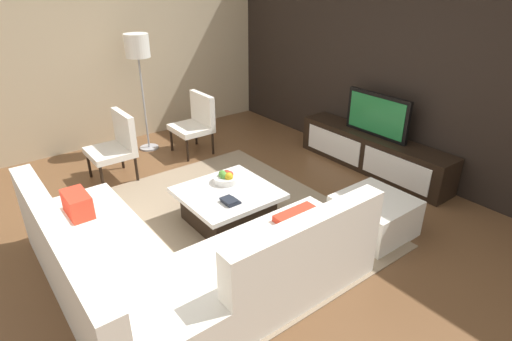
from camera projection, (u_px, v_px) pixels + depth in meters
The scene contains 14 objects.
ground_plane at pixel (226, 228), 4.46m from camera, with size 14.00×14.00×0.00m, color brown.
feature_wall_back at pixel (398, 64), 5.33m from camera, with size 6.40×0.12×2.80m, color black.
side_wall_left at pixel (115, 50), 6.24m from camera, with size 0.12×5.20×2.80m, color #C6B28E.
area_rug at pixel (221, 224), 4.53m from camera, with size 3.09×2.68×0.01m, color gray.
media_console at pixel (372, 153), 5.67m from camera, with size 2.26×0.44×0.50m.
television at pixel (377, 115), 5.44m from camera, with size 0.95×0.06×0.56m.
sectional_couch at pixel (175, 263), 3.50m from camera, with size 2.41×2.40×0.83m.
coffee_table at pixel (228, 205), 4.50m from camera, with size 0.92×0.96×0.38m.
accent_chair_near at pixel (116, 143), 5.35m from camera, with size 0.57×0.53×0.87m.
floor_lamp at pixel (138, 52), 5.81m from camera, with size 0.34×0.34×1.70m.
ottoman at pixel (374, 216), 4.32m from camera, with size 0.70×0.70×0.40m, color white.
fruit_bowl at pixel (226, 178), 4.58m from camera, with size 0.28×0.28×0.14m.
accent_chair_far at pixel (196, 120), 6.15m from camera, with size 0.57×0.51×0.87m.
book_stack at pixel (230, 201), 4.19m from camera, with size 0.18×0.15×0.04m.
Camera 1 is at (3.16, -2.03, 2.51)m, focal length 29.29 mm.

